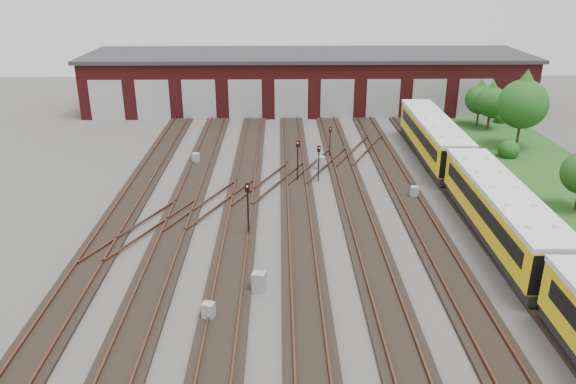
{
  "coord_description": "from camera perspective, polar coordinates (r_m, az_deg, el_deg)",
  "views": [
    {
      "loc": [
        -3.29,
        -26.28,
        15.68
      ],
      "look_at": [
        -2.76,
        7.63,
        2.0
      ],
      "focal_mm": 35.0,
      "sensor_mm": 36.0,
      "label": 1
    }
  ],
  "objects": [
    {
      "name": "maintenance_shed",
      "position": [
        67.5,
        1.95,
        11.3
      ],
      "size": [
        51.0,
        12.5,
        6.35
      ],
      "color": "#571517",
      "rests_on": "ground"
    },
    {
      "name": "tree_0",
      "position": [
        62.16,
        18.97,
        9.22
      ],
      "size": [
        3.02,
        3.02,
        5.0
      ],
      "color": "#322616",
      "rests_on": "ground"
    },
    {
      "name": "relay_cabinet_3",
      "position": [
        46.71,
        3.34,
        3.01
      ],
      "size": [
        0.68,
        0.58,
        1.07
      ],
      "primitive_type": "cube",
      "rotation": [
        0.0,
        0.0,
        -0.08
      ],
      "color": "#929496",
      "rests_on": "ground"
    },
    {
      "name": "relay_cabinet_2",
      "position": [
        29.25,
        -2.96,
        -9.18
      ],
      "size": [
        0.79,
        0.7,
        1.13
      ],
      "primitive_type": "cube",
      "rotation": [
        0.0,
        0.0,
        -0.22
      ],
      "color": "#929496",
      "rests_on": "ground"
    },
    {
      "name": "relay_cabinet_1",
      "position": [
        48.48,
        -9.34,
        3.38
      ],
      "size": [
        0.66,
        0.59,
        0.94
      ],
      "primitive_type": "cube",
      "rotation": [
        0.0,
        0.0,
        -0.25
      ],
      "color": "#929496",
      "rests_on": "ground"
    },
    {
      "name": "relay_cabinet_0",
      "position": [
        27.45,
        -8.08,
        -11.94
      ],
      "size": [
        0.67,
        0.61,
        0.94
      ],
      "primitive_type": "cube",
      "rotation": [
        0.0,
        0.0,
        -0.29
      ],
      "color": "#929496",
      "rests_on": "ground"
    },
    {
      "name": "metro_train",
      "position": [
        36.08,
        20.81,
        -1.9
      ],
      "size": [
        3.08,
        47.49,
        3.19
      ],
      "rotation": [
        0.0,
        0.0,
        -0.02
      ],
      "color": "black",
      "rests_on": "ground"
    },
    {
      "name": "bush_1",
      "position": [
        53.11,
        21.56,
        4.25
      ],
      "size": [
        1.82,
        1.82,
        1.82
      ],
      "primitive_type": "sphere",
      "color": "#1C4C15",
      "rests_on": "ground"
    },
    {
      "name": "tree_1",
      "position": [
        61.09,
        19.99,
        8.95
      ],
      "size": [
        3.09,
        3.09,
        5.12
      ],
      "color": "#322616",
      "rests_on": "ground"
    },
    {
      "name": "relay_cabinet_4",
      "position": [
        41.66,
        12.71,
        -0.04
      ],
      "size": [
        0.55,
        0.46,
        0.91
      ],
      "primitive_type": "cube",
      "rotation": [
        0.0,
        0.0,
        -0.0
      ],
      "color": "#929496",
      "rests_on": "ground"
    },
    {
      "name": "tree_2",
      "position": [
        55.11,
        22.85,
        8.77
      ],
      "size": [
        4.42,
        4.42,
        7.32
      ],
      "color": "#322616",
      "rests_on": "ground"
    },
    {
      "name": "signal_mast_0",
      "position": [
        34.32,
        -4.11,
        -1.08
      ],
      "size": [
        0.29,
        0.27,
        3.56
      ],
      "rotation": [
        0.0,
        0.0,
        -0.01
      ],
      "color": "black",
      "rests_on": "ground"
    },
    {
      "name": "ground",
      "position": [
        30.78,
        5.43,
        -8.77
      ],
      "size": [
        120.0,
        120.0,
        0.0
      ],
      "primitive_type": "plane",
      "color": "#413F3C",
      "rests_on": "ground"
    },
    {
      "name": "signal_mast_2",
      "position": [
        43.41,
        3.13,
        3.4
      ],
      "size": [
        0.27,
        0.26,
        2.93
      ],
      "rotation": [
        0.0,
        0.0,
        0.26
      ],
      "color": "black",
      "rests_on": "ground"
    },
    {
      "name": "track_network",
      "position": [
        31.22,
        5.02,
        -8.06
      ],
      "size": [
        30.4,
        70.0,
        0.33
      ],
      "color": "black",
      "rests_on": "ground"
    },
    {
      "name": "signal_mast_3",
      "position": [
        43.24,
        1.0,
        3.7
      ],
      "size": [
        0.29,
        0.27,
        3.35
      ],
      "rotation": [
        0.0,
        0.0,
        -0.24
      ],
      "color": "black",
      "rests_on": "ground"
    },
    {
      "name": "bush_2",
      "position": [
        64.97,
        20.84,
        7.19
      ],
      "size": [
        1.38,
        1.38,
        1.38
      ],
      "primitive_type": "sphere",
      "color": "#1C4C15",
      "rests_on": "ground"
    },
    {
      "name": "signal_mast_1",
      "position": [
        49.25,
        4.29,
        5.47
      ],
      "size": [
        0.22,
        0.2,
        2.74
      ],
      "rotation": [
        0.0,
        0.0,
        0.05
      ],
      "color": "black",
      "rests_on": "ground"
    }
  ]
}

